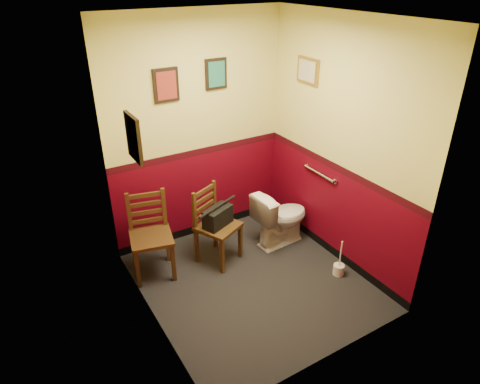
% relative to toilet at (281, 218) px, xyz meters
% --- Properties ---
extents(floor, '(2.20, 2.40, 0.00)m').
position_rel_toilet_xyz_m(floor, '(-0.72, -0.47, -0.35)').
color(floor, black).
rests_on(floor, ground).
extents(ceiling, '(2.20, 2.40, 0.00)m').
position_rel_toilet_xyz_m(ceiling, '(-0.72, -0.47, 2.35)').
color(ceiling, silver).
rests_on(ceiling, ground).
extents(wall_back, '(2.20, 0.00, 2.70)m').
position_rel_toilet_xyz_m(wall_back, '(-0.72, 0.73, 1.00)').
color(wall_back, '#510312').
rests_on(wall_back, ground).
extents(wall_front, '(2.20, 0.00, 2.70)m').
position_rel_toilet_xyz_m(wall_front, '(-0.72, -1.67, 1.00)').
color(wall_front, '#510312').
rests_on(wall_front, ground).
extents(wall_left, '(0.00, 2.40, 2.70)m').
position_rel_toilet_xyz_m(wall_left, '(-1.82, -0.47, 1.00)').
color(wall_left, '#510312').
rests_on(wall_left, ground).
extents(wall_right, '(0.00, 2.40, 2.70)m').
position_rel_toilet_xyz_m(wall_right, '(0.38, -0.47, 1.00)').
color(wall_right, '#510312').
rests_on(wall_right, ground).
extents(grab_bar, '(0.05, 0.56, 0.06)m').
position_rel_toilet_xyz_m(grab_bar, '(0.35, -0.22, 0.60)').
color(grab_bar, silver).
rests_on(grab_bar, wall_right).
extents(framed_print_back_a, '(0.28, 0.04, 0.36)m').
position_rel_toilet_xyz_m(framed_print_back_a, '(-1.07, 0.71, 1.60)').
color(framed_print_back_a, black).
rests_on(framed_print_back_a, wall_back).
extents(framed_print_back_b, '(0.26, 0.04, 0.34)m').
position_rel_toilet_xyz_m(framed_print_back_b, '(-0.47, 0.71, 1.65)').
color(framed_print_back_b, black).
rests_on(framed_print_back_b, wall_back).
extents(framed_print_left, '(0.04, 0.30, 0.38)m').
position_rel_toilet_xyz_m(framed_print_left, '(-1.80, -0.37, 1.50)').
color(framed_print_left, black).
rests_on(framed_print_left, wall_left).
extents(framed_print_right, '(0.04, 0.34, 0.28)m').
position_rel_toilet_xyz_m(framed_print_right, '(0.36, 0.13, 1.70)').
color(framed_print_right, olive).
rests_on(framed_print_right, wall_right).
extents(toilet, '(0.74, 0.44, 0.70)m').
position_rel_toilet_xyz_m(toilet, '(0.00, 0.00, 0.00)').
color(toilet, white).
rests_on(toilet, floor).
extents(toilet_brush, '(0.12, 0.12, 0.44)m').
position_rel_toilet_xyz_m(toilet_brush, '(0.18, -0.86, -0.28)').
color(toilet_brush, silver).
rests_on(toilet_brush, floor).
extents(chair_left, '(0.53, 0.53, 0.95)m').
position_rel_toilet_xyz_m(chair_left, '(-1.56, 0.26, 0.13)').
color(chair_left, '#402A13').
rests_on(chair_left, floor).
extents(chair_right, '(0.56, 0.56, 0.90)m').
position_rel_toilet_xyz_m(chair_right, '(-0.85, 0.11, 0.10)').
color(chair_right, '#402A13').
rests_on(chair_right, floor).
extents(handbag, '(0.39, 0.29, 0.25)m').
position_rel_toilet_xyz_m(handbag, '(-0.83, 0.08, 0.23)').
color(handbag, black).
rests_on(handbag, chair_right).
extents(tp_stack, '(0.25, 0.15, 0.32)m').
position_rel_toilet_xyz_m(tp_stack, '(-0.53, 0.49, -0.21)').
color(tp_stack, silver).
rests_on(tp_stack, floor).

